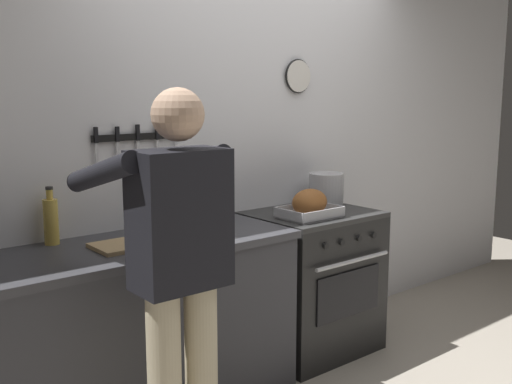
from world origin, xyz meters
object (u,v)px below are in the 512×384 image
object	(u,v)px
person_cook	(178,264)
roasting_pan	(310,205)
stove	(312,281)
bottle_vinegar	(193,206)
bottle_cooking_oil	(51,220)
cutting_board	(131,244)
stock_pot	(326,189)
bottle_olive_oil	(176,213)
bottle_soy_sauce	(166,217)

from	to	relation	value
person_cook	roasting_pan	xyz separation A→B (m)	(1.22, 0.49, 0.03)
stove	bottle_vinegar	world-z (taller)	bottle_vinegar
roasting_pan	bottle_cooking_oil	xyz separation A→B (m)	(-1.43, 0.35, 0.04)
bottle_cooking_oil	stove	bearing A→B (deg)	-8.79
bottle_cooking_oil	bottle_vinegar	distance (m)	0.80
stove	bottle_vinegar	size ratio (longest dim) A/B	3.69
person_cook	cutting_board	distance (m)	0.57
roasting_pan	bottle_vinegar	world-z (taller)	bottle_vinegar
stock_pot	roasting_pan	bearing A→B (deg)	-148.94
roasting_pan	cutting_board	size ratio (longest dim) A/B	0.98
cutting_board	bottle_olive_oil	distance (m)	0.33
bottle_cooking_oil	bottle_olive_oil	xyz separation A→B (m)	(0.59, -0.20, -0.01)
stove	cutting_board	world-z (taller)	cutting_board
stock_pot	bottle_olive_oil	distance (m)	1.21
roasting_pan	stock_pot	world-z (taller)	stock_pot
bottle_vinegar	bottle_olive_oil	world-z (taller)	bottle_olive_oil
stock_pot	cutting_board	size ratio (longest dim) A/B	0.64
person_cook	bottle_cooking_oil	xyz separation A→B (m)	(-0.20, 0.84, 0.07)
roasting_pan	bottle_cooking_oil	world-z (taller)	bottle_cooking_oil
person_cook	cutting_board	size ratio (longest dim) A/B	4.61
bottle_olive_oil	bottle_soy_sauce	bearing A→B (deg)	100.60
bottle_cooking_oil	person_cook	bearing A→B (deg)	-76.37
bottle_soy_sauce	bottle_olive_oil	xyz separation A→B (m)	(0.01, -0.07, 0.03)
stove	bottle_olive_oil	xyz separation A→B (m)	(-0.97, 0.04, 0.56)
cutting_board	roasting_pan	bearing A→B (deg)	-3.49
stove	bottle_olive_oil	size ratio (longest dim) A/B	3.40
bottle_soy_sauce	bottle_cooking_oil	bearing A→B (deg)	167.82
bottle_olive_oil	stove	bearing A→B (deg)	-2.55
stove	bottle_vinegar	xyz separation A→B (m)	(-0.76, 0.20, 0.55)
roasting_pan	bottle_vinegar	bearing A→B (deg)	154.06
bottle_cooking_oil	bottle_olive_oil	distance (m)	0.62
bottle_soy_sauce	bottle_vinegar	world-z (taller)	bottle_vinegar
bottle_olive_oil	person_cook	bearing A→B (deg)	-121.07
stock_pot	stove	bearing A→B (deg)	-153.99
bottle_cooking_oil	bottle_vinegar	world-z (taller)	bottle_cooking_oil
roasting_pan	bottle_olive_oil	bearing A→B (deg)	169.79
bottle_soy_sauce	bottle_olive_oil	size ratio (longest dim) A/B	0.72
cutting_board	bottle_vinegar	size ratio (longest dim) A/B	1.47
roasting_pan	bottle_olive_oil	distance (m)	0.85
stove	stock_pot	size ratio (longest dim) A/B	3.91
stock_pot	bottle_soy_sauce	world-z (taller)	stock_pot
cutting_board	stock_pot	bearing A→B (deg)	5.80
roasting_pan	bottle_vinegar	xyz separation A→B (m)	(-0.62, 0.30, 0.02)
bottle_cooking_oil	cutting_board	bearing A→B (deg)	-44.55
roasting_pan	bottle_soy_sauce	size ratio (longest dim) A/B	1.84
bottle_vinegar	stock_pot	bearing A→B (deg)	-4.61
roasting_pan	bottle_soy_sauce	distance (m)	0.88
person_cook	bottle_soy_sauce	xyz separation A→B (m)	(0.37, 0.72, 0.03)
stock_pot	bottle_olive_oil	xyz separation A→B (m)	(-1.21, -0.07, 0.00)
bottle_vinegar	bottle_olive_oil	bearing A→B (deg)	-144.34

